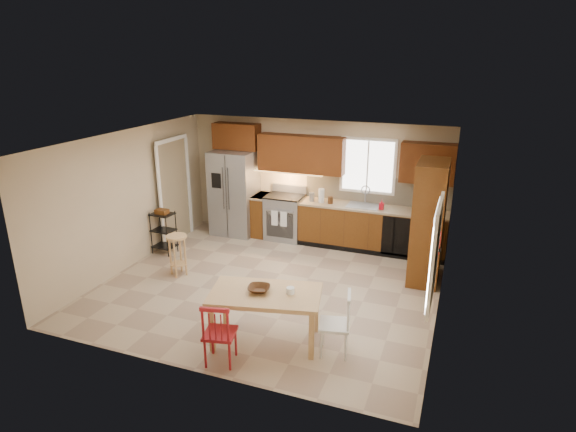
# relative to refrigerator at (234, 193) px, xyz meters

# --- Properties ---
(floor) EXTENTS (5.50, 5.50, 0.00)m
(floor) POSITION_rel_refrigerator_xyz_m (1.70, -2.12, -0.91)
(floor) COLOR tan
(floor) RESTS_ON ground
(ceiling) EXTENTS (5.50, 5.00, 0.02)m
(ceiling) POSITION_rel_refrigerator_xyz_m (1.70, -2.12, 1.59)
(ceiling) COLOR silver
(ceiling) RESTS_ON ground
(wall_back) EXTENTS (5.50, 0.02, 2.50)m
(wall_back) POSITION_rel_refrigerator_xyz_m (1.70, 0.38, 0.34)
(wall_back) COLOR #CCB793
(wall_back) RESTS_ON ground
(wall_front) EXTENTS (5.50, 0.02, 2.50)m
(wall_front) POSITION_rel_refrigerator_xyz_m (1.70, -4.62, 0.34)
(wall_front) COLOR #CCB793
(wall_front) RESTS_ON ground
(wall_left) EXTENTS (0.02, 5.00, 2.50)m
(wall_left) POSITION_rel_refrigerator_xyz_m (-1.05, -2.12, 0.34)
(wall_left) COLOR #CCB793
(wall_left) RESTS_ON ground
(wall_right) EXTENTS (0.02, 5.00, 2.50)m
(wall_right) POSITION_rel_refrigerator_xyz_m (4.45, -2.12, 0.34)
(wall_right) COLOR #CCB793
(wall_right) RESTS_ON ground
(refrigerator) EXTENTS (0.92, 0.75, 1.82)m
(refrigerator) POSITION_rel_refrigerator_xyz_m (0.00, 0.00, 0.00)
(refrigerator) COLOR gray
(refrigerator) RESTS_ON floor
(range_stove) EXTENTS (0.76, 0.63, 0.92)m
(range_stove) POSITION_rel_refrigerator_xyz_m (1.15, 0.06, -0.45)
(range_stove) COLOR gray
(range_stove) RESTS_ON floor
(base_cabinet_narrow) EXTENTS (0.30, 0.60, 0.90)m
(base_cabinet_narrow) POSITION_rel_refrigerator_xyz_m (0.60, 0.08, -0.46)
(base_cabinet_narrow) COLOR #633512
(base_cabinet_narrow) RESTS_ON floor
(base_cabinet_run) EXTENTS (2.92, 0.60, 0.90)m
(base_cabinet_run) POSITION_rel_refrigerator_xyz_m (2.99, 0.08, -0.46)
(base_cabinet_run) COLOR #633512
(base_cabinet_run) RESTS_ON floor
(dishwasher) EXTENTS (0.60, 0.02, 0.78)m
(dishwasher) POSITION_rel_refrigerator_xyz_m (3.55, -0.22, -0.46)
(dishwasher) COLOR black
(dishwasher) RESTS_ON floor
(backsplash) EXTENTS (2.92, 0.03, 0.55)m
(backsplash) POSITION_rel_refrigerator_xyz_m (2.99, 0.36, 0.27)
(backsplash) COLOR beige
(backsplash) RESTS_ON wall_back
(upper_over_fridge) EXTENTS (1.00, 0.35, 0.55)m
(upper_over_fridge) POSITION_rel_refrigerator_xyz_m (0.00, 0.20, 1.19)
(upper_over_fridge) COLOR #603010
(upper_over_fridge) RESTS_ON wall_back
(upper_left_block) EXTENTS (1.80, 0.35, 0.75)m
(upper_left_block) POSITION_rel_refrigerator_xyz_m (1.45, 0.20, 0.92)
(upper_left_block) COLOR #603010
(upper_left_block) RESTS_ON wall_back
(upper_right_block) EXTENTS (1.00, 0.35, 0.75)m
(upper_right_block) POSITION_rel_refrigerator_xyz_m (3.95, 0.20, 0.92)
(upper_right_block) COLOR #603010
(upper_right_block) RESTS_ON wall_back
(window_back) EXTENTS (1.12, 0.04, 1.12)m
(window_back) POSITION_rel_refrigerator_xyz_m (2.80, 0.35, 0.74)
(window_back) COLOR white
(window_back) RESTS_ON wall_back
(sink) EXTENTS (0.62, 0.46, 0.16)m
(sink) POSITION_rel_refrigerator_xyz_m (2.80, 0.08, -0.05)
(sink) COLOR gray
(sink) RESTS_ON base_cabinet_run
(undercab_glow) EXTENTS (1.60, 0.30, 0.01)m
(undercab_glow) POSITION_rel_refrigerator_xyz_m (1.15, 0.17, 0.52)
(undercab_glow) COLOR #FFBF66
(undercab_glow) RESTS_ON wall_back
(soap_bottle) EXTENTS (0.09, 0.09, 0.19)m
(soap_bottle) POSITION_rel_refrigerator_xyz_m (3.18, -0.02, 0.09)
(soap_bottle) COLOR red
(soap_bottle) RESTS_ON base_cabinet_run
(paper_towel) EXTENTS (0.12, 0.12, 0.28)m
(paper_towel) POSITION_rel_refrigerator_xyz_m (1.95, 0.03, 0.13)
(paper_towel) COLOR white
(paper_towel) RESTS_ON base_cabinet_run
(canister_steel) EXTENTS (0.11, 0.11, 0.18)m
(canister_steel) POSITION_rel_refrigerator_xyz_m (1.75, 0.03, 0.08)
(canister_steel) COLOR gray
(canister_steel) RESTS_ON base_cabinet_run
(canister_wood) EXTENTS (0.10, 0.10, 0.14)m
(canister_wood) POSITION_rel_refrigerator_xyz_m (2.15, -0.00, 0.06)
(canister_wood) COLOR #482813
(canister_wood) RESTS_ON base_cabinet_run
(pantry) EXTENTS (0.50, 0.95, 2.10)m
(pantry) POSITION_rel_refrigerator_xyz_m (4.13, -0.93, 0.14)
(pantry) COLOR #633512
(pantry) RESTS_ON floor
(fire_extinguisher) EXTENTS (0.12, 0.12, 0.36)m
(fire_extinguisher) POSITION_rel_refrigerator_xyz_m (4.33, -1.98, 0.19)
(fire_extinguisher) COLOR red
(fire_extinguisher) RESTS_ON wall_right
(window_right) EXTENTS (0.04, 1.02, 1.32)m
(window_right) POSITION_rel_refrigerator_xyz_m (4.38, -3.27, 0.54)
(window_right) COLOR white
(window_right) RESTS_ON wall_right
(doorway) EXTENTS (0.04, 0.95, 2.10)m
(doorway) POSITION_rel_refrigerator_xyz_m (-0.97, -0.82, 0.14)
(doorway) COLOR #8C7A59
(doorway) RESTS_ON wall_left
(dining_table) EXTENTS (1.62, 1.13, 0.72)m
(dining_table) POSITION_rel_refrigerator_xyz_m (2.29, -3.67, -0.55)
(dining_table) COLOR tan
(dining_table) RESTS_ON floor
(chair_red) EXTENTS (0.48, 0.48, 0.87)m
(chair_red) POSITION_rel_refrigerator_xyz_m (1.94, -4.32, -0.48)
(chair_red) COLOR maroon
(chair_red) RESTS_ON floor
(chair_white) EXTENTS (0.48, 0.48, 0.87)m
(chair_white) POSITION_rel_refrigerator_xyz_m (3.24, -3.62, -0.48)
(chair_white) COLOR white
(chair_white) RESTS_ON floor
(table_bowl) EXTENTS (0.36, 0.36, 0.07)m
(table_bowl) POSITION_rel_refrigerator_xyz_m (2.20, -3.67, -0.18)
(table_bowl) COLOR #482813
(table_bowl) RESTS_ON dining_table
(table_jar) EXTENTS (0.12, 0.12, 0.12)m
(table_jar) POSITION_rel_refrigerator_xyz_m (2.61, -3.58, -0.15)
(table_jar) COLOR white
(table_jar) RESTS_ON dining_table
(bar_stool) EXTENTS (0.46, 0.46, 0.75)m
(bar_stool) POSITION_rel_refrigerator_xyz_m (0.01, -2.30, -0.54)
(bar_stool) COLOR tan
(bar_stool) RESTS_ON floor
(utility_cart) EXTENTS (0.45, 0.36, 0.86)m
(utility_cart) POSITION_rel_refrigerator_xyz_m (-0.80, -1.53, -0.48)
(utility_cart) COLOR black
(utility_cart) RESTS_ON floor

